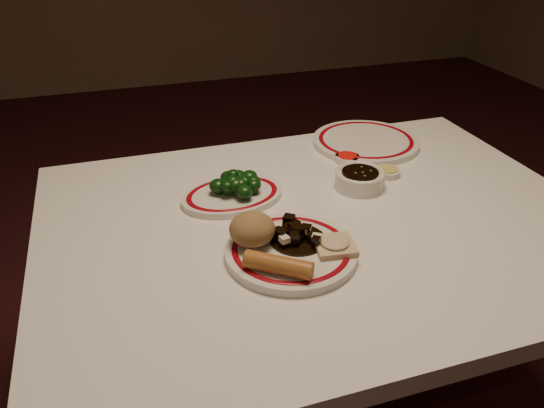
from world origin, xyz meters
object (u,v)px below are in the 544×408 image
Objects in this scene: dining_table at (320,252)px; broccoli_plate at (232,196)px; rice_mound at (252,229)px; spring_roll at (278,265)px; fried_wonton at (335,244)px; main_plate at (291,251)px; stirfry_heap at (295,234)px; broccoli_pile at (236,183)px; soy_bowl at (360,180)px.

broccoli_plate is at bearing 139.66° from dining_table.
spring_roll is at bearing -80.34° from rice_mound.
broccoli_plate is at bearing 115.43° from fried_wonton.
main_plate is 2.28× the size of spring_roll.
spring_roll reaches higher than broccoli_plate.
stirfry_heap is 0.99× the size of broccoli_pile.
broccoli_pile reaches higher than dining_table.
broccoli_pile is (0.01, 0.00, 0.03)m from broccoli_plate.
soy_bowl is (0.30, 0.28, -0.01)m from spring_roll.
soy_bowl is (0.30, -0.04, 0.01)m from broccoli_plate.
broccoli_plate is at bearing 37.77° from spring_roll.
broccoli_plate is (-0.16, 0.14, 0.10)m from dining_table.
broccoli_plate is (-0.07, 0.23, -0.02)m from stirfry_heap.
stirfry_heap is (0.08, -0.02, -0.02)m from rice_mound.
broccoli_pile is at bearing 171.87° from soy_bowl.
soy_bowl is (0.25, 0.21, 0.01)m from main_plate.
rice_mound is 0.75× the size of stirfry_heap.
rice_mound is at bearing -93.46° from broccoli_plate.
fried_wonton is 0.71× the size of stirfry_heap.
dining_table is 13.39× the size of rice_mound.
broccoli_pile is (-0.12, 0.28, 0.01)m from fried_wonton.
stirfry_heap is at bearing -140.74° from soy_bowl.
soy_bowl is at bearing -7.03° from broccoli_plate.
spring_roll is (-0.05, -0.07, 0.02)m from main_plate.
spring_roll is 1.05× the size of stirfry_heap.
fried_wonton is 0.08m from stirfry_heap.
fried_wonton is at bearing -66.87° from broccoli_pile.
main_plate is at bearing -30.92° from rice_mound.
spring_roll reaches higher than main_plate.
stirfry_heap is 0.24m from broccoli_pile.
main_plate is 2.45× the size of soy_bowl.
dining_table is 9.98× the size of broccoli_pile.
main_plate is at bearing 0.70° from spring_roll.
broccoli_plate is 0.03m from broccoli_pile.
stirfry_heap is (0.07, 0.09, -0.00)m from spring_roll.
spring_roll is 1.07× the size of soy_bowl.
dining_table is 0.19m from fried_wonton.
soy_bowl is at bearing -9.93° from spring_roll.
dining_table is 0.27m from spring_roll.
rice_mound is (-0.07, 0.04, 0.04)m from main_plate.
stirfry_heap is at bearing 54.06° from main_plate.
spring_roll is 1.04× the size of broccoli_pile.
stirfry_heap is at bearing 0.75° from spring_roll.
broccoli_plate is at bearing 101.95° from main_plate.
stirfry_heap is 0.46× the size of broccoli_plate.
broccoli_plate is at bearing 107.34° from stirfry_heap.
broccoli_pile is at bearing 104.36° from stirfry_heap.
fried_wonton is at bearing -24.53° from rice_mound.
fried_wonton is at bearing -125.34° from soy_bowl.
spring_roll is at bearing -126.15° from main_plate.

